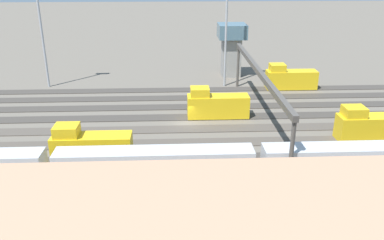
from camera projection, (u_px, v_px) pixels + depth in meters
The scene contains 17 objects.
ground_plane at pixel (186, 123), 63.97m from camera, with size 400.00×400.00×0.00m, color #60594F.
track_bed_0 at pixel (183, 90), 80.18m from camera, with size 140.00×2.80×0.12m, color #3D3833.
track_bed_1 at pixel (184, 98), 75.54m from camera, with size 140.00×2.80×0.12m, color #3D3833.
track_bed_2 at pixel (185, 107), 70.90m from camera, with size 140.00×2.80×0.12m, color #3D3833.
track_bed_3 at pixel (186, 117), 66.27m from camera, with size 140.00×2.80×0.12m, color #3D3833.
track_bed_4 at pixel (187, 129), 61.63m from camera, with size 140.00×2.80×0.12m, color #4C443D.
track_bed_5 at pixel (188, 143), 56.99m from camera, with size 140.00×2.80×0.12m, color #4C443D.
track_bed_6 at pixel (189, 159), 52.35m from camera, with size 140.00×2.80×0.12m, color #3D3833.
track_bed_7 at pixel (191, 178), 47.72m from camera, with size 140.00×2.80×0.12m, color #3D3833.
train_on_track_0 at pixel (290, 78), 80.30m from camera, with size 10.00×3.00×5.00m.
train_on_track_6 at pixel (90, 146), 51.04m from camera, with size 10.00×3.00×5.00m.
train_on_track_3 at pixel (216, 105), 65.70m from camera, with size 10.00×3.00×5.00m.
train_on_track_5 at pixel (370, 126), 57.31m from camera, with size 10.00×3.00×5.00m.
train_on_track_7 at pixel (245, 162), 47.23m from camera, with size 90.60×3.00×4.40m.
light_mast_2 at pixel (38, 4), 76.37m from camera, with size 2.80×0.70×25.45m.
signal_gantry at pixel (258, 75), 61.56m from camera, with size 0.70×40.00×8.80m.
control_tower at pixel (231, 46), 87.89m from camera, with size 6.00×6.00×11.41m.
Camera 1 is at (1.77, 59.18, 24.25)m, focal length 37.59 mm.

